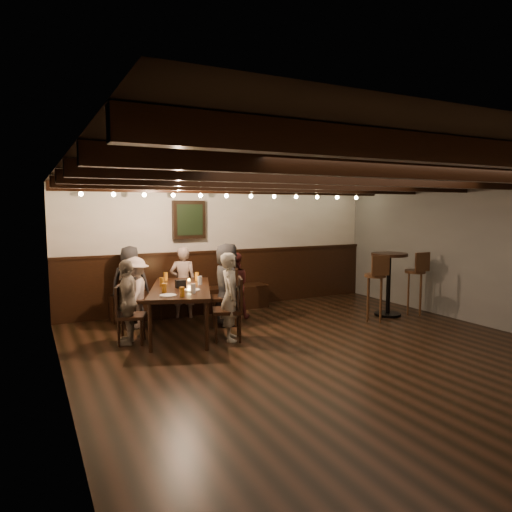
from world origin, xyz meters
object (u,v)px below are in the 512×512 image
dining_table (181,291)px  high_top_table (389,275)px  person_bench_left (130,284)px  person_bench_centre (183,282)px  person_bench_right (234,286)px  bar_stool_left (375,296)px  person_left_near (136,292)px  bar_stool_right (415,291)px  chair_left_near (138,310)px  chair_left_far (130,326)px  chair_right_near (225,307)px  person_left_far (127,302)px  chair_right_far (229,321)px  person_right_near (227,284)px  person_right_far (231,297)px

dining_table → high_top_table: (3.76, -0.56, 0.08)m
person_bench_left → person_bench_centre: size_ratio=1.03×
person_bench_right → bar_stool_left: person_bench_right is taller
person_left_near → person_bench_centre: bearing=128.7°
bar_stool_right → chair_left_near: bearing=166.9°
chair_left_far → chair_right_near: bearing=122.0°
chair_right_near → person_left_far: bearing=121.5°
chair_right_far → person_bench_centre: 1.70m
person_left_near → dining_table: bearing=59.0°
chair_right_far → person_right_near: person_right_near is taller
person_bench_right → person_right_far: 1.36m
person_left_far → person_right_near: (1.72, 0.34, 0.07)m
person_bench_left → dining_table: bearing=135.0°
person_left_near → high_top_table: size_ratio=1.02×
chair_right_far → bar_stool_right: bar_stool_right is taller
chair_left_far → person_bench_right: bearing=129.8°
chair_left_far → person_bench_left: 1.42m
person_left_near → person_left_far: bearing=0.0°
dining_table → chair_left_near: bearing=148.0°
dining_table → chair_right_far: (0.52, -0.67, -0.39)m
person_bench_centre → high_top_table: 3.74m
high_top_table → person_left_near: bearing=164.0°
person_right_near → bar_stool_right: 3.52m
chair_right_far → person_bench_left: size_ratio=0.71×
person_bench_centre → bar_stool_right: person_bench_centre is taller
chair_right_near → person_left_near: bearing=90.0°
person_bench_centre → bar_stool_left: bearing=168.7°
person_right_far → bar_stool_left: size_ratio=1.12×
chair_right_far → person_left_far: 1.51m
chair_left_near → chair_right_far: chair_left_near is taller
person_bench_right → person_bench_left: bearing=0.0°
chair_right_near → high_top_table: high_top_table is taller
chair_right_far → person_bench_right: size_ratio=0.79×
chair_left_near → bar_stool_right: size_ratio=0.83×
chair_right_near → person_bench_right: bearing=-21.7°
person_bench_centre → person_right_far: size_ratio=0.98×
dining_table → person_right_far: bearing=-31.0°
chair_right_far → person_right_far: bearing=-90.0°
chair_right_near → person_bench_centre: bearing=50.2°
person_bench_right → person_right_near: person_right_near is taller
chair_right_near → high_top_table: (2.93, -0.74, 0.46)m
dining_table → person_bench_centre: person_bench_centre is taller
person_bench_right → bar_stool_right: 3.36m
dining_table → person_bench_centre: size_ratio=1.67×
chair_right_near → bar_stool_left: bar_stool_left is taller
person_right_far → high_top_table: (3.21, 0.12, 0.10)m
chair_right_near → person_right_near: size_ratio=0.70×
chair_right_far → person_bench_right: 1.40m
person_bench_right → person_left_far: size_ratio=0.96×
person_bench_left → person_right_far: bearing=140.7°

